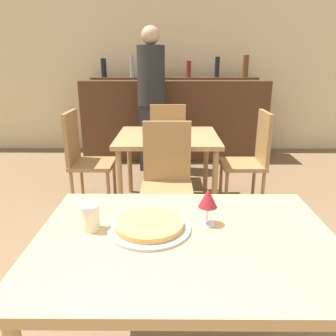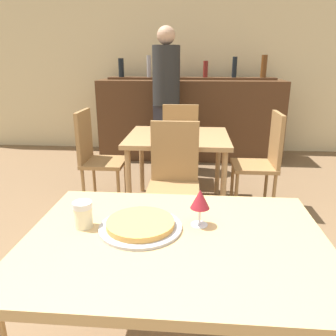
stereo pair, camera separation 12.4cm
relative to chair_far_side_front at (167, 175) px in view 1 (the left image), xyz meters
name	(u,v)px [view 1 (the left image)]	position (x,y,z in m)	size (l,w,h in m)	color
wall_back	(174,59)	(0.09, 2.84, 0.87)	(8.00, 0.05, 2.80)	beige
dining_table_near	(185,254)	(0.09, -1.30, 0.13)	(1.18, 0.85, 0.74)	tan
dining_table_far	(167,144)	(0.00, 0.59, 0.10)	(0.94, 0.85, 0.72)	#A87F51
bar_counter	(174,120)	(0.09, 2.34, 0.03)	(2.60, 0.56, 1.12)	#4C2D19
bar_back_shelf	(175,75)	(0.10, 2.48, 0.66)	(2.39, 0.24, 0.34)	#4C2D19
chair_far_side_front	(167,175)	(0.00, 0.00, 0.00)	(0.40, 0.40, 0.95)	olive
chair_far_side_back	(168,140)	(0.00, 1.17, 0.00)	(0.40, 0.40, 0.95)	olive
chair_far_side_left	(83,154)	(-0.81, 0.59, 0.00)	(0.40, 0.40, 0.95)	olive
chair_far_side_right	(252,155)	(0.81, 0.59, 0.00)	(0.40, 0.40, 0.95)	olive
pizza_tray	(149,226)	(-0.06, -1.24, 0.22)	(0.34, 0.34, 0.04)	#A3A3A8
cheese_shaker	(91,217)	(-0.29, -1.24, 0.26)	(0.08, 0.08, 0.11)	beige
person_standing	(151,95)	(-0.21, 1.76, 0.44)	(0.34, 0.34, 1.78)	#2D2D38
wine_glass	(208,199)	(0.18, -1.19, 0.32)	(0.08, 0.08, 0.16)	silver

